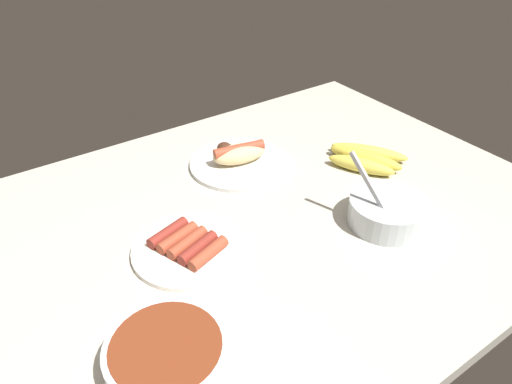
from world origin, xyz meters
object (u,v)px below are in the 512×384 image
at_px(plate_sausages, 188,247).
at_px(bowl_coleslaw, 387,210).
at_px(banana_bunch, 365,158).
at_px(bowl_chili, 167,356).
at_px(plate_hotdog_assembled, 239,159).

distance_m(plate_sausages, bowl_coleslaw, 0.39).
height_order(plate_sausages, banana_bunch, banana_bunch).
bearing_deg(banana_bunch, bowl_chili, 20.71).
distance_m(banana_bunch, plate_hotdog_assembled, 0.30).
xyz_separation_m(banana_bunch, bowl_chili, (0.63, 0.24, 0.01)).
distance_m(banana_bunch, bowl_coleslaw, 0.22).
bearing_deg(plate_sausages, plate_hotdog_assembled, -140.17).
distance_m(bowl_chili, plate_hotdog_assembled, 0.56).
relative_size(banana_bunch, bowl_chili, 1.13).
height_order(banana_bunch, bowl_chili, bowl_chili).
xyz_separation_m(plate_sausages, banana_bunch, (-0.49, -0.03, 0.01)).
bearing_deg(plate_sausages, bowl_coleslaw, 157.92).
relative_size(bowl_coleslaw, plate_hotdog_assembled, 0.65).
height_order(plate_sausages, plate_hotdog_assembled, plate_hotdog_assembled).
height_order(banana_bunch, plate_hotdog_assembled, plate_hotdog_assembled).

